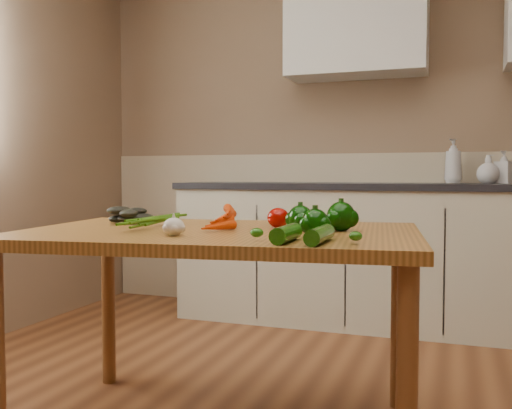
{
  "coord_description": "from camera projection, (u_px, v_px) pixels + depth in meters",
  "views": [
    {
      "loc": [
        0.54,
        -1.46,
        0.95
      ],
      "look_at": [
        -0.22,
        0.68,
        0.83
      ],
      "focal_mm": 40.0,
      "sensor_mm": 36.0,
      "label": 1
    }
  ],
  "objects": [
    {
      "name": "room",
      "position": [
        268.0,
        76.0,
        1.71
      ],
      "size": [
        4.04,
        5.04,
        2.64
      ],
      "color": "brown",
      "rests_on": "ground"
    },
    {
      "name": "counter_run",
      "position": [
        401.0,
        254.0,
        3.57
      ],
      "size": [
        2.84,
        0.64,
        1.14
      ],
      "color": "beige",
      "rests_on": "ground"
    },
    {
      "name": "upper_cabinets",
      "position": [
        456.0,
        13.0,
        3.52
      ],
      "size": [
        2.15,
        0.35,
        0.7
      ],
      "color": "silver",
      "rests_on": "room"
    },
    {
      "name": "table",
      "position": [
        220.0,
        253.0,
        2.07
      ],
      "size": [
        1.51,
        1.07,
        0.75
      ],
      "rotation": [
        0.0,
        0.0,
        0.12
      ],
      "color": "#A36B2F",
      "rests_on": "ground"
    },
    {
      "name": "soap_bottle_a",
      "position": [
        453.0,
        161.0,
        3.6
      ],
      "size": [
        0.14,
        0.14,
        0.28
      ],
      "primitive_type": "imported",
      "rotation": [
        0.0,
        0.0,
        5.84
      ],
      "color": "silver",
      "rests_on": "counter_run"
    },
    {
      "name": "soap_bottle_b",
      "position": [
        504.0,
        167.0,
        3.45
      ],
      "size": [
        0.12,
        0.12,
        0.2
      ],
      "primitive_type": "imported",
      "rotation": [
        0.0,
        0.0,
        5.8
      ],
      "color": "silver",
      "rests_on": "counter_run"
    },
    {
      "name": "soap_bottle_c",
      "position": [
        488.0,
        169.0,
        3.45
      ],
      "size": [
        0.17,
        0.17,
        0.17
      ],
      "primitive_type": "imported",
      "rotation": [
        0.0,
        0.0,
        1.29
      ],
      "color": "silver",
      "rests_on": "counter_run"
    },
    {
      "name": "carrot_bunch",
      "position": [
        202.0,
        219.0,
        2.11
      ],
      "size": [
        0.28,
        0.23,
        0.07
      ],
      "primitive_type": null,
      "rotation": [
        0.0,
        0.0,
        0.12
      ],
      "color": "#D83A05",
      "rests_on": "table"
    },
    {
      "name": "leafy_greens",
      "position": [
        133.0,
        211.0,
        2.36
      ],
      "size": [
        0.2,
        0.18,
        0.1
      ],
      "primitive_type": null,
      "color": "black",
      "rests_on": "table"
    },
    {
      "name": "garlic_bulb",
      "position": [
        174.0,
        227.0,
        1.85
      ],
      "size": [
        0.07,
        0.07,
        0.06
      ],
      "primitive_type": "ellipsoid",
      "color": "beige",
      "rests_on": "table"
    },
    {
      "name": "pepper_a",
      "position": [
        300.0,
        218.0,
        2.02
      ],
      "size": [
        0.09,
        0.09,
        0.09
      ],
      "primitive_type": "sphere",
      "color": "#073202",
      "rests_on": "table"
    },
    {
      "name": "pepper_b",
      "position": [
        341.0,
        217.0,
        2.02
      ],
      "size": [
        0.1,
        0.1,
        0.1
      ],
      "primitive_type": "sphere",
      "color": "#073202",
      "rests_on": "table"
    },
    {
      "name": "pepper_c",
      "position": [
        315.0,
        223.0,
        1.84
      ],
      "size": [
        0.09,
        0.09,
        0.09
      ],
      "primitive_type": "sphere",
      "color": "#073202",
      "rests_on": "table"
    },
    {
      "name": "tomato_a",
      "position": [
        278.0,
        218.0,
        2.13
      ],
      "size": [
        0.08,
        0.08,
        0.08
      ],
      "primitive_type": "ellipsoid",
      "color": "#950802",
      "rests_on": "table"
    },
    {
      "name": "tomato_b",
      "position": [
        305.0,
        218.0,
        2.17
      ],
      "size": [
        0.08,
        0.08,
        0.07
      ],
      "primitive_type": "ellipsoid",
      "color": "#D15D05",
      "rests_on": "table"
    },
    {
      "name": "tomato_c",
      "position": [
        336.0,
        219.0,
        2.15
      ],
      "size": [
        0.07,
        0.07,
        0.06
      ],
      "primitive_type": "ellipsoid",
      "color": "#D15D05",
      "rests_on": "table"
    },
    {
      "name": "zucchini_a",
      "position": [
        320.0,
        235.0,
        1.66
      ],
      "size": [
        0.05,
        0.21,
        0.05
      ],
      "primitive_type": "cylinder",
      "rotation": [
        1.57,
        0.0,
        0.01
      ],
      "color": "#144907",
      "rests_on": "table"
    },
    {
      "name": "zucchini_b",
      "position": [
        286.0,
        234.0,
        1.68
      ],
      "size": [
        0.05,
        0.18,
        0.05
      ],
      "primitive_type": "cylinder",
      "rotation": [
        1.57,
        0.0,
        0.0
      ],
      "color": "#144907",
      "rests_on": "table"
    }
  ]
}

